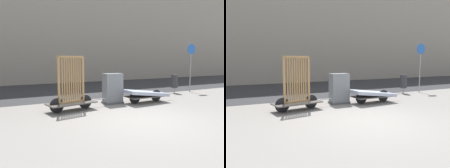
{
  "view_description": "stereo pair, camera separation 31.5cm",
  "coord_description": "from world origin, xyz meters",
  "views": [
    {
      "loc": [
        -3.99,
        -5.3,
        1.86
      ],
      "look_at": [
        0.0,
        2.38,
        0.91
      ],
      "focal_mm": 35.0,
      "sensor_mm": 36.0,
      "label": 1
    },
    {
      "loc": [
        -3.7,
        -5.44,
        1.86
      ],
      "look_at": [
        0.0,
        2.38,
        0.91
      ],
      "focal_mm": 35.0,
      "sensor_mm": 36.0,
      "label": 2
    }
  ],
  "objects": [
    {
      "name": "trash_bin",
      "position": [
        4.73,
        3.88,
        0.67
      ],
      "size": [
        0.36,
        0.36,
        1.04
      ],
      "color": "gray",
      "rests_on": "ground_plane"
    },
    {
      "name": "ground_plane",
      "position": [
        0.0,
        0.0,
        0.0
      ],
      "size": [
        60.0,
        60.0,
        0.0
      ],
      "primitive_type": "plane",
      "color": "gray"
    },
    {
      "name": "sign_post",
      "position": [
        5.93,
        3.87,
        1.85
      ],
      "size": [
        0.59,
        0.06,
        2.83
      ],
      "color": "gray",
      "rests_on": "ground_plane"
    },
    {
      "name": "road_strip",
      "position": [
        0.0,
        8.14,
        0.0
      ],
      "size": [
        56.0,
        7.81,
        0.01
      ],
      "color": "#2D2D30",
      "rests_on": "ground_plane"
    },
    {
      "name": "building_facade",
      "position": [
        0.0,
        14.04,
        5.77
      ],
      "size": [
        48.0,
        4.0,
        11.54
      ],
      "color": "#9E9384",
      "rests_on": "ground_plane"
    },
    {
      "name": "bike_cart_with_mattress",
      "position": [
        1.67,
        2.38,
        0.39
      ],
      "size": [
        2.57,
        0.91,
        0.61
      ],
      "rotation": [
        0.0,
        0.0,
        0.01
      ],
      "color": "#4C4742",
      "rests_on": "ground_plane"
    },
    {
      "name": "utility_cabinet",
      "position": [
        0.3,
        2.89,
        0.6
      ],
      "size": [
        0.83,
        0.55,
        1.29
      ],
      "color": "#4C4C4C",
      "rests_on": "ground_plane"
    },
    {
      "name": "bike_cart_with_bedframe",
      "position": [
        -1.66,
        2.38,
        0.64
      ],
      "size": [
        2.5,
        1.09,
        2.01
      ],
      "rotation": [
        0.0,
        0.0,
        0.17
      ],
      "color": "#4C4742",
      "rests_on": "ground_plane"
    }
  ]
}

